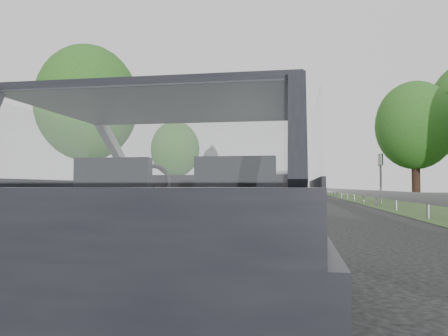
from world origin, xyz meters
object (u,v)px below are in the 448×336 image
(cat, at_px, (241,165))
(subject_car, at_px, (188,211))
(highway_sign, at_px, (381,179))
(other_car, at_px, (274,189))

(cat, bearing_deg, subject_car, -112.33)
(subject_car, relative_size, highway_sign, 1.50)
(highway_sign, bearing_deg, cat, -105.93)
(other_car, xyz_separation_m, highway_sign, (5.81, -2.05, 0.56))
(highway_sign, bearing_deg, other_car, 157.98)
(subject_car, distance_m, highway_sign, 22.13)
(cat, bearing_deg, highway_sign, 80.98)
(cat, xyz_separation_m, other_car, (-0.87, 22.93, -0.31))
(cat, relative_size, other_car, 0.12)
(subject_car, bearing_deg, other_car, 91.36)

